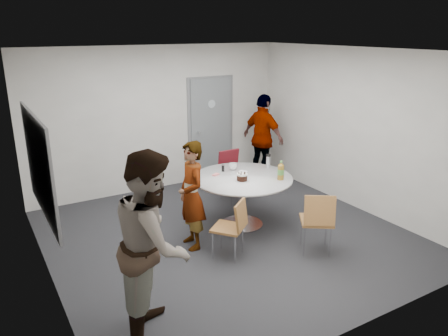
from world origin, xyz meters
TOP-DOWN VIEW (x-y plane):
  - floor at (0.00, 0.00)m, footprint 5.00×5.00m
  - ceiling at (0.00, 0.00)m, footprint 5.00×5.00m
  - wall_back at (0.00, 2.50)m, footprint 5.00×0.00m
  - wall_left at (-2.50, 0.00)m, footprint 0.00×5.00m
  - wall_right at (2.50, 0.00)m, footprint 0.00×5.00m
  - wall_front at (0.00, -2.50)m, footprint 5.00×0.00m
  - door at (1.10, 2.48)m, footprint 1.02×0.17m
  - whiteboard at (-2.46, 0.20)m, footprint 0.04×1.90m
  - table at (0.42, 0.21)m, footprint 1.53×1.53m
  - chair_near_left at (-0.26, -0.59)m, footprint 0.56×0.57m
  - chair_near_right at (0.76, -1.10)m, footprint 0.61×0.62m
  - chair_far at (0.83, 1.23)m, footprint 0.44×0.48m
  - person_main at (-0.59, -0.01)m, footprint 0.42×0.60m
  - person_left at (-1.71, -1.41)m, footprint 1.06×1.15m
  - person_right at (1.95, 1.85)m, footprint 0.62×1.09m

SIDE VIEW (x-z plane):
  - floor at x=0.00m, z-range 0.00..0.00m
  - chair_near_left at x=-0.26m, z-range 0.09..0.90m
  - chair_near_right at x=0.76m, z-range 0.10..1.00m
  - chair_far at x=0.83m, z-range 0.10..1.01m
  - table at x=0.42m, z-range 0.14..1.24m
  - person_main at x=-0.59m, z-range 0.00..1.54m
  - person_right at x=1.95m, z-range 0.00..1.75m
  - person_left at x=-1.71m, z-range 0.00..1.92m
  - door at x=1.10m, z-range -0.03..2.09m
  - wall_back at x=0.00m, z-range -1.15..3.85m
  - wall_left at x=-2.50m, z-range -1.15..3.85m
  - wall_right at x=2.50m, z-range -1.15..3.85m
  - wall_front at x=0.00m, z-range -1.15..3.85m
  - whiteboard at x=-2.46m, z-range 0.82..2.08m
  - ceiling at x=0.00m, z-range 2.70..2.70m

